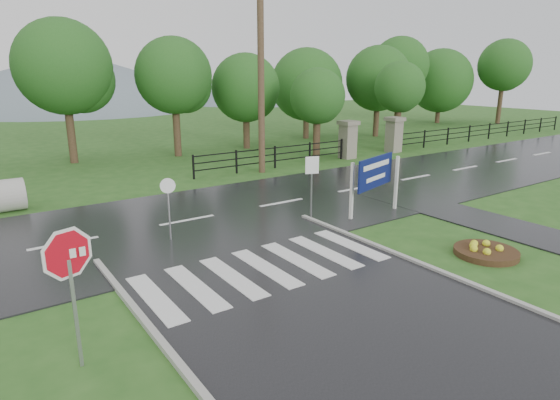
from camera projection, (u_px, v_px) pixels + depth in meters
ground at (418, 364)px, 8.34m from camera, size 120.00×120.00×0.00m
main_road at (187, 221)px, 16.27m from camera, size 90.00×8.00×0.04m
walkway at (487, 222)px, 16.17m from camera, size 2.20×11.00×0.04m
crosswalk at (266, 268)px, 12.29m from camera, size 6.50×2.80×0.02m
pillar_west at (348, 139)px, 27.84m from camera, size 1.00×1.00×2.24m
pillar_east at (394, 134)px, 30.04m from camera, size 1.00×1.00×2.24m
fence_west at (275, 155)px, 25.08m from camera, size 9.58×0.08×1.20m
fence_east at (489, 129)px, 36.06m from camera, size 20.58×0.08×1.20m
hills at (56, 223)px, 65.90m from camera, size 102.00×48.00×48.00m
treeline at (107, 159)px, 27.91m from camera, size 83.20×5.20×10.00m
stop_sign at (69, 266)px, 7.80m from camera, size 1.15×0.42×2.73m
estate_billboard at (375, 175)px, 16.67m from camera, size 2.38×0.79×2.15m
flower_bed at (486, 251)px, 13.24m from camera, size 1.75×1.75×0.35m
reg_sign_small at (312, 175)px, 16.22m from camera, size 0.48×0.17×2.22m
reg_sign_round at (169, 201)px, 14.07m from camera, size 0.45×0.15×1.98m
utility_pole_east at (261, 72)px, 22.92m from camera, size 1.75×0.33×9.84m
entrance_tree_left at (317, 97)px, 27.74m from camera, size 3.30×3.30×5.28m
entrance_tree_right at (400, 88)px, 31.56m from camera, size 3.39×3.39×5.73m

